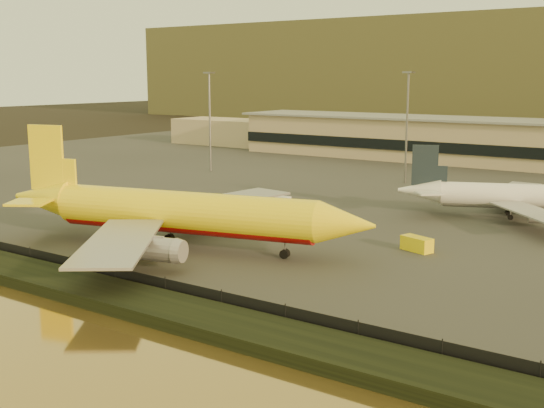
% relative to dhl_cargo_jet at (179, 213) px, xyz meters
% --- Properties ---
extents(ground, '(900.00, 900.00, 0.00)m').
position_rel_dhl_cargo_jet_xyz_m(ground, '(11.84, -4.64, -5.30)').
color(ground, black).
rests_on(ground, ground).
extents(embankment, '(320.00, 7.00, 1.40)m').
position_rel_dhl_cargo_jet_xyz_m(embankment, '(11.84, -21.64, -4.60)').
color(embankment, black).
rests_on(embankment, ground).
extents(tarmac, '(320.00, 220.00, 0.20)m').
position_rel_dhl_cargo_jet_xyz_m(tarmac, '(11.84, 90.36, -5.20)').
color(tarmac, '#2D2D2D').
rests_on(tarmac, ground).
extents(perimeter_fence, '(300.00, 0.05, 2.20)m').
position_rel_dhl_cargo_jet_xyz_m(perimeter_fence, '(11.84, -17.64, -4.00)').
color(perimeter_fence, black).
rests_on(perimeter_fence, tarmac).
extents(terminal_building, '(202.00, 25.00, 12.60)m').
position_rel_dhl_cargo_jet_xyz_m(terminal_building, '(-2.68, 120.91, 0.95)').
color(terminal_building, tan).
rests_on(terminal_building, tarmac).
extents(apron_light_masts, '(152.20, 12.20, 25.40)m').
position_rel_dhl_cargo_jet_xyz_m(apron_light_masts, '(26.84, 70.36, 10.40)').
color(apron_light_masts, slate).
rests_on(apron_light_masts, tarmac).
extents(dhl_cargo_jet, '(56.66, 54.44, 17.08)m').
position_rel_dhl_cargo_jet_xyz_m(dhl_cargo_jet, '(0.00, 0.00, 0.00)').
color(dhl_cargo_jet, yellow).
rests_on(dhl_cargo_jet, tarmac).
extents(white_narrowbody_jet, '(41.30, 38.99, 12.40)m').
position_rel_dhl_cargo_jet_xyz_m(white_narrowbody_jet, '(35.14, 49.58, -1.40)').
color(white_narrowbody_jet, white).
rests_on(white_narrowbody_jet, tarmac).
extents(gse_vehicle_yellow, '(4.92, 3.36, 2.03)m').
position_rel_dhl_cargo_jet_xyz_m(gse_vehicle_yellow, '(28.83, 17.68, -4.09)').
color(gse_vehicle_yellow, yellow).
rests_on(gse_vehicle_yellow, tarmac).
extents(gse_vehicle_white, '(4.73, 2.65, 2.02)m').
position_rel_dhl_cargo_jet_xyz_m(gse_vehicle_white, '(-5.74, 34.06, -4.09)').
color(gse_vehicle_white, white).
rests_on(gse_vehicle_white, tarmac).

